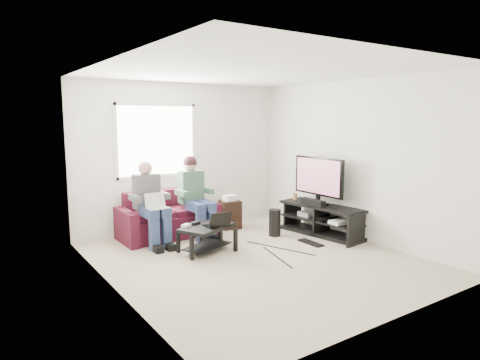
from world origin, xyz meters
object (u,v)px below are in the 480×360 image
object	(u,v)px
tv	(318,178)
end_table	(230,213)
subwoofer	(275,223)
tv_stand	(322,221)
coffee_table	(207,233)
sofa	(167,219)

from	to	relation	value
tv	end_table	bearing A→B (deg)	131.96
subwoofer	end_table	world-z (taller)	end_table
tv_stand	end_table	world-z (taller)	end_table
coffee_table	tv	bearing A→B (deg)	-4.42
subwoofer	end_table	xyz separation A→B (m)	(-0.34, 0.87, 0.05)
coffee_table	subwoofer	bearing A→B (deg)	5.33
sofa	tv_stand	bearing A→B (deg)	-32.13
tv	sofa	bearing A→B (deg)	149.73
coffee_table	subwoofer	xyz separation A→B (m)	(1.40, 0.13, -0.06)
sofa	tv	distance (m)	2.66
tv_stand	tv	size ratio (longest dim) A/B	1.46
sofa	tv	bearing A→B (deg)	-30.27
tv	end_table	distance (m)	1.72
subwoofer	tv_stand	bearing A→B (deg)	-28.98
sofa	subwoofer	distance (m)	1.82
sofa	subwoofer	size ratio (longest dim) A/B	3.55
sofa	end_table	world-z (taller)	sofa
sofa	coffee_table	size ratio (longest dim) A/B	1.74
subwoofer	coffee_table	bearing A→B (deg)	-174.67
tv_stand	end_table	size ratio (longest dim) A/B	2.66
tv_stand	sofa	bearing A→B (deg)	147.87
sofa	tv_stand	size ratio (longest dim) A/B	1.00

